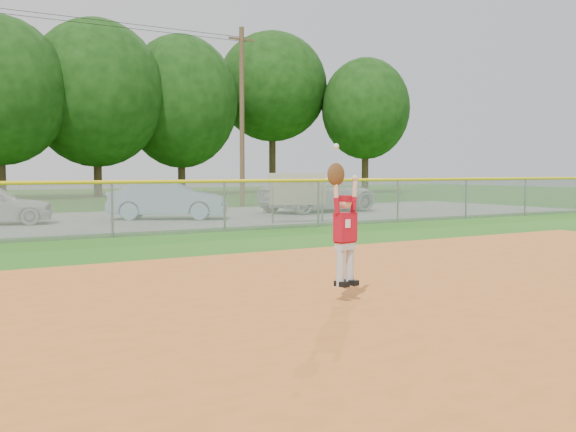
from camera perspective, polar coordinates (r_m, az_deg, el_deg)
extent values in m
plane|color=#245D15|center=(8.84, 2.61, -7.70)|extent=(120.00, 120.00, 0.00)
cube|color=#C16223|center=(6.61, 17.43, -11.72)|extent=(24.00, 16.00, 0.04)
cube|color=gray|center=(23.76, -19.22, -0.51)|extent=(44.00, 10.00, 0.03)
imported|color=#89B0CC|center=(24.01, -10.59, 1.41)|extent=(4.46, 3.42, 1.41)
imported|color=silver|center=(27.96, 2.88, 1.94)|extent=(5.77, 3.28, 1.52)
cylinder|color=gray|center=(21.75, -1.38, 0.99)|extent=(0.06, 0.06, 1.30)
cylinder|color=gray|center=(22.07, 3.07, 1.03)|extent=(0.06, 0.06, 1.30)
cube|color=beige|center=(21.87, 0.86, 2.43)|extent=(1.84, 0.75, 1.08)
cube|color=gray|center=(17.89, -15.36, 0.52)|extent=(40.00, 0.03, 1.50)
cylinder|color=yellow|center=(17.86, -15.41, 2.92)|extent=(40.00, 0.10, 0.10)
cylinder|color=gray|center=(17.89, -15.36, 0.52)|extent=(0.06, 0.06, 1.50)
cylinder|color=gray|center=(19.06, -5.67, 0.85)|extent=(0.06, 0.06, 1.50)
cylinder|color=gray|center=(20.70, 2.71, 1.11)|extent=(0.06, 0.06, 1.50)
cylinder|color=gray|center=(22.71, 9.73, 1.32)|extent=(0.06, 0.06, 1.50)
cylinder|color=gray|center=(25.01, 15.54, 1.47)|extent=(0.06, 0.06, 1.50)
cylinder|color=gray|center=(27.52, 20.33, 1.58)|extent=(0.06, 0.06, 1.50)
cylinder|color=#4C3823|center=(32.85, -4.11, 8.72)|extent=(0.24, 0.24, 9.00)
cube|color=#4C3823|center=(33.40, -4.15, 15.40)|extent=(1.40, 0.10, 0.10)
cylinder|color=black|center=(30.48, -20.07, 16.09)|extent=(18.50, 0.02, 0.02)
cylinder|color=black|center=(30.52, -20.08, 16.46)|extent=(18.50, 0.02, 0.02)
cylinder|color=#422D1C|center=(44.67, -24.16, 4.33)|extent=(0.56, 0.56, 4.64)
cylinder|color=#422D1C|center=(47.04, -16.57, 4.63)|extent=(0.56, 0.56, 4.89)
ellipsoid|color=#193F0F|center=(47.35, -16.69, 10.42)|extent=(9.41, 9.41, 10.28)
cylinder|color=#422D1C|center=(49.69, -9.45, 4.64)|extent=(0.56, 0.56, 4.78)
ellipsoid|color=#193F0F|center=(49.96, -9.51, 10.00)|extent=(8.62, 8.62, 10.06)
cylinder|color=#422D1C|center=(54.20, -1.40, 5.27)|extent=(0.56, 0.56, 5.99)
ellipsoid|color=#193F0F|center=(54.65, -1.41, 11.42)|extent=(9.18, 9.18, 9.14)
cylinder|color=#422D1C|center=(53.58, 6.87, 4.57)|extent=(0.56, 0.56, 4.69)
ellipsoid|color=#193F0F|center=(53.83, 6.91, 9.46)|extent=(7.23, 7.23, 8.32)
cylinder|color=silver|center=(8.65, 4.67, -4.58)|extent=(0.13, 0.13, 0.51)
cylinder|color=silver|center=(8.79, 5.50, -4.45)|extent=(0.13, 0.13, 0.51)
cube|color=black|center=(8.67, 4.81, -6.04)|extent=(0.14, 0.22, 0.07)
cube|color=black|center=(8.80, 5.64, -5.89)|extent=(0.14, 0.22, 0.07)
cube|color=silver|center=(8.68, 5.10, -2.65)|extent=(0.29, 0.19, 0.10)
cube|color=maroon|center=(8.68, 5.10, -2.24)|extent=(0.30, 0.20, 0.04)
cube|color=#AD0C1F|center=(8.66, 5.11, -0.97)|extent=(0.33, 0.22, 0.39)
cube|color=white|center=(8.56, 5.35, -0.68)|extent=(0.09, 0.02, 0.11)
sphere|color=beige|center=(8.63, 5.12, 1.23)|extent=(0.20, 0.20, 0.17)
cylinder|color=maroon|center=(8.63, 5.12, 1.57)|extent=(0.21, 0.21, 0.08)
cube|color=maroon|center=(8.57, 5.57, 1.31)|extent=(0.15, 0.12, 0.02)
cylinder|color=#AD0C1F|center=(8.52, 4.37, 0.96)|extent=(0.11, 0.09, 0.21)
cylinder|color=beige|center=(8.49, 4.28, 2.40)|extent=(0.09, 0.07, 0.23)
ellipsoid|color=#4C2D14|center=(8.49, 4.28, 3.71)|extent=(0.28, 0.17, 0.31)
sphere|color=white|center=(8.50, 4.30, 6.19)|extent=(0.09, 0.09, 0.08)
cylinder|color=#AD0C1F|center=(8.76, 5.86, 1.03)|extent=(0.11, 0.09, 0.21)
cylinder|color=beige|center=(8.76, 5.96, 2.43)|extent=(0.09, 0.07, 0.23)
sphere|color=beige|center=(8.76, 5.96, 3.37)|extent=(0.10, 0.10, 0.08)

